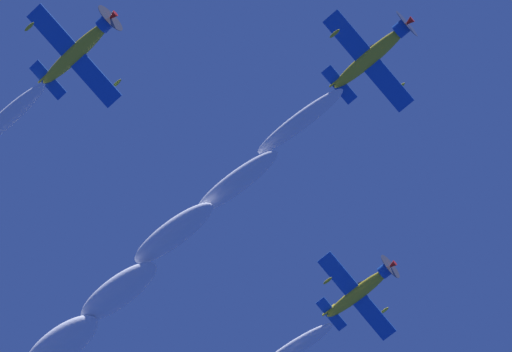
{
  "coord_description": "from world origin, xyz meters",
  "views": [
    {
      "loc": [
        42.3,
        17.75,
        2.17
      ],
      "look_at": [
        1.24,
        -6.57,
        77.58
      ],
      "focal_mm": 84.98,
      "sensor_mm": 36.0,
      "label": 1
    }
  ],
  "objects": [
    {
      "name": "smoke_trail_lead",
      "position": [
        -3.16,
        -27.79,
        75.09
      ],
      "size": [
        13.56,
        46.88,
        8.0
      ],
      "color": "white"
    },
    {
      "name": "airplane_left_wingman",
      "position": [
        -14.15,
        -5.82,
        80.36
      ],
      "size": [
        7.93,
        7.58,
        3.81
      ],
      "color": "gold"
    },
    {
      "name": "airplane_lead",
      "position": [
        4.91,
        5.18,
        79.12
      ],
      "size": [
        8.04,
        7.57,
        3.75
      ],
      "color": "gold"
    },
    {
      "name": "airplane_right_wingman",
      "position": [
        16.3,
        -12.0,
        77.81
      ],
      "size": [
        8.12,
        7.58,
        3.56
      ],
      "color": "gold"
    }
  ]
}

